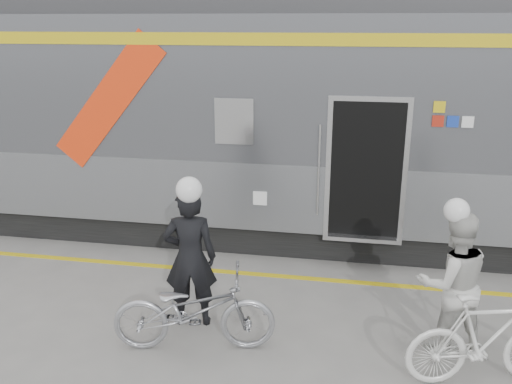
% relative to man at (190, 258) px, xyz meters
% --- Properties ---
extents(ground, '(90.00, 90.00, 0.00)m').
position_rel_man_xyz_m(ground, '(0.88, -0.66, -0.90)').
color(ground, slate).
rests_on(ground, ground).
extents(train, '(24.00, 3.17, 4.10)m').
position_rel_man_xyz_m(train, '(-0.07, 3.53, 1.15)').
color(train, black).
rests_on(train, ground).
extents(safety_strip, '(24.00, 0.12, 0.01)m').
position_rel_man_xyz_m(safety_strip, '(0.88, 1.49, -0.90)').
color(safety_strip, gold).
rests_on(safety_strip, ground).
extents(man, '(0.73, 0.55, 1.80)m').
position_rel_man_xyz_m(man, '(0.00, 0.00, 0.00)').
color(man, black).
rests_on(man, ground).
extents(bicycle_left, '(1.98, 1.01, 0.99)m').
position_rel_man_xyz_m(bicycle_left, '(0.20, -0.55, -0.40)').
color(bicycle_left, '#9D9EA4').
rests_on(bicycle_left, ground).
extents(woman, '(0.97, 0.84, 1.72)m').
position_rel_man_xyz_m(woman, '(3.10, -0.06, -0.04)').
color(woman, beige).
rests_on(woman, ground).
extents(bicycle_right, '(1.80, 0.91, 1.04)m').
position_rel_man_xyz_m(bicycle_right, '(3.40, -0.61, -0.38)').
color(bicycle_right, silver).
rests_on(bicycle_right, ground).
extents(helmet_man, '(0.31, 0.31, 0.31)m').
position_rel_man_xyz_m(helmet_man, '(0.00, 0.00, 1.06)').
color(helmet_man, white).
rests_on(helmet_man, man).
extents(helmet_woman, '(0.28, 0.28, 0.28)m').
position_rel_man_xyz_m(helmet_woman, '(3.10, -0.06, 0.96)').
color(helmet_woman, white).
rests_on(helmet_woman, woman).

